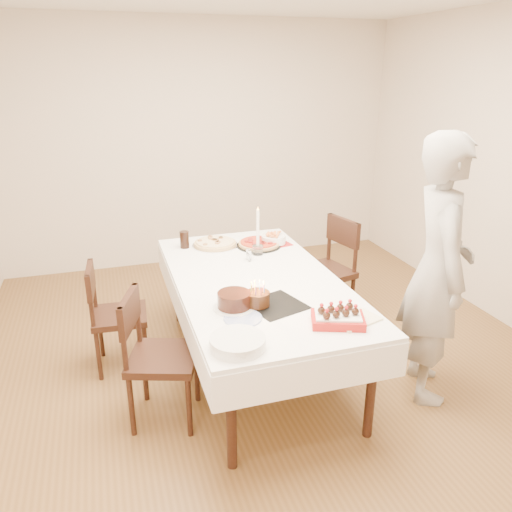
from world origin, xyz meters
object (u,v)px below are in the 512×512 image
object	(u,v)px
pizza_white	(215,244)
cola_glass	(184,240)
taper_candle	(258,231)
layer_cake	(234,301)
chair_left_dessert	(163,358)
pasta_bowl	(273,239)
pizza_pepperoni	(259,244)
chair_left_savory	(120,316)
birthday_cake	(258,294)
dining_table	(256,324)
person	(438,271)
strawberry_box	(338,318)
chair_right_savory	(323,272)

from	to	relation	value
pizza_white	cola_glass	xyz separation A→B (m)	(-0.26, 0.03, 0.05)
taper_candle	layer_cake	world-z (taller)	taper_candle
chair_left_dessert	pasta_bowl	bearing A→B (deg)	-117.72
chair_left_dessert	pizza_pepperoni	size ratio (longest dim) A/B	2.38
chair_left_savory	layer_cake	world-z (taller)	layer_cake
chair_left_dessert	pasta_bowl	world-z (taller)	chair_left_dessert
pizza_pepperoni	birthday_cake	size ratio (longest dim) A/B	2.44
pizza_white	pasta_bowl	xyz separation A→B (m)	(0.49, -0.10, 0.02)
dining_table	chair_left_savory	size ratio (longest dim) A/B	2.53
pizza_pepperoni	pasta_bowl	world-z (taller)	pasta_bowl
person	taper_candle	xyz separation A→B (m)	(-0.91, 1.07, 0.04)
pizza_white	person	bearing A→B (deg)	-48.91
chair_left_savory	person	distance (m)	2.31
chair_left_savory	pizza_white	distance (m)	1.01
chair_left_dessert	dining_table	bearing A→B (deg)	-134.04
person	pizza_pepperoni	xyz separation A→B (m)	(-0.85, 1.26, -0.14)
chair_left_savory	pizza_pepperoni	size ratio (longest dim) A/B	2.25
person	layer_cake	world-z (taller)	person
taper_candle	strawberry_box	xyz separation A→B (m)	(0.09, -1.27, -0.16)
pizza_pepperoni	taper_candle	xyz separation A→B (m)	(-0.07, -0.18, 0.18)
chair_right_savory	pizza_pepperoni	distance (m)	0.65
chair_left_dessert	taper_candle	size ratio (longest dim) A/B	2.24
chair_right_savory	cola_glass	size ratio (longest dim) A/B	6.66
chair_right_savory	person	world-z (taller)	person
chair_left_savory	layer_cake	size ratio (longest dim) A/B	3.15
dining_table	chair_left_savory	world-z (taller)	chair_left_savory
chair_left_savory	chair_left_dessert	distance (m)	0.76
chair_left_savory	chair_left_dessert	xyz separation A→B (m)	(0.23, -0.73, 0.02)
dining_table	taper_candle	xyz separation A→B (m)	(0.16, 0.47, 0.57)
birthday_cake	chair_right_savory	bearing A→B (deg)	47.04
person	pizza_white	distance (m)	1.83
chair_right_savory	cola_glass	world-z (taller)	chair_right_savory
strawberry_box	dining_table	bearing A→B (deg)	107.78
layer_cake	birthday_cake	bearing A→B (deg)	-7.58
pasta_bowl	layer_cake	xyz separation A→B (m)	(-0.65, -1.09, 0.01)
chair_left_dessert	layer_cake	distance (m)	0.58
cola_glass	pizza_pepperoni	bearing A→B (deg)	-13.97
pizza_white	pizza_pepperoni	world-z (taller)	same
person	dining_table	bearing A→B (deg)	82.65
strawberry_box	pizza_white	bearing A→B (deg)	103.61
chair_left_dessert	taper_candle	xyz separation A→B (m)	(0.90, 0.85, 0.50)
chair_left_dessert	pizza_white	distance (m)	1.34
pizza_white	taper_candle	xyz separation A→B (m)	(0.29, -0.30, 0.18)
chair_left_dessert	birthday_cake	world-z (taller)	birthday_cake
dining_table	pizza_pepperoni	xyz separation A→B (m)	(0.23, 0.65, 0.40)
pizza_pepperoni	layer_cake	bearing A→B (deg)	-115.28
person	strawberry_box	world-z (taller)	person
pizza_white	pasta_bowl	distance (m)	0.50
dining_table	person	xyz separation A→B (m)	(1.08, -0.61, 0.54)
chair_left_savory	pizza_white	bearing A→B (deg)	-149.82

